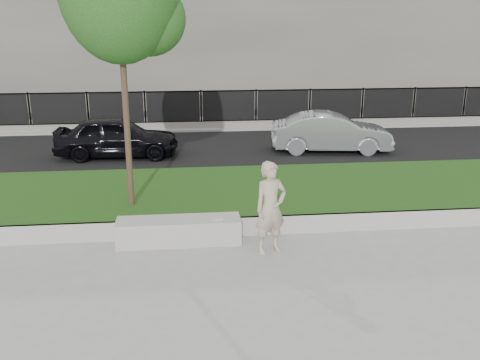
{
  "coord_description": "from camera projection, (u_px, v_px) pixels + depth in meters",
  "views": [
    {
      "loc": [
        -1.3,
        -9.18,
        4.32
      ],
      "look_at": [
        -0.19,
        1.2,
        1.15
      ],
      "focal_mm": 40.0,
      "sensor_mm": 36.0,
      "label": 1
    }
  ],
  "objects": [
    {
      "name": "car_dark",
      "position": [
        117.0,
        137.0,
        17.04
      ],
      "size": [
        3.91,
        1.67,
        1.32
      ],
      "primitive_type": "imported",
      "rotation": [
        0.0,
        0.0,
        1.54
      ],
      "color": "black",
      "rests_on": "street"
    },
    {
      "name": "stone_bench",
      "position": [
        179.0,
        231.0,
        10.66
      ],
      "size": [
        2.46,
        0.61,
        0.5
      ],
      "primitive_type": "cube",
      "color": "#A4A19A",
      "rests_on": "ground"
    },
    {
      "name": "building_facade",
      "position": [
        205.0,
        5.0,
        27.7
      ],
      "size": [
        34.0,
        10.0,
        10.0
      ],
      "primitive_type": "cube",
      "color": "#5A564F",
      "rests_on": "ground"
    },
    {
      "name": "man",
      "position": [
        271.0,
        208.0,
        10.07
      ],
      "size": [
        0.76,
        0.63,
        1.79
      ],
      "primitive_type": "imported",
      "rotation": [
        0.0,
        0.0,
        0.37
      ],
      "color": "#B5A68B",
      "rests_on": "ground"
    },
    {
      "name": "far_pavement",
      "position": [
        215.0,
        124.0,
        22.48
      ],
      "size": [
        34.0,
        3.0,
        0.12
      ],
      "primitive_type": "cube",
      "color": "gray",
      "rests_on": "ground"
    },
    {
      "name": "car_silver",
      "position": [
        331.0,
        132.0,
        17.74
      ],
      "size": [
        4.07,
        1.85,
        1.3
      ],
      "primitive_type": "imported",
      "rotation": [
        0.0,
        0.0,
        1.45
      ],
      "color": "#969A9F",
      "rests_on": "street"
    },
    {
      "name": "iron_fence",
      "position": [
        216.0,
        117.0,
        21.38
      ],
      "size": [
        32.0,
        0.3,
        1.5
      ],
      "color": "slate",
      "rests_on": "far_pavement"
    },
    {
      "name": "grass_bank",
      "position": [
        240.0,
        196.0,
        12.92
      ],
      "size": [
        34.0,
        4.0,
        0.4
      ],
      "primitive_type": "cube",
      "color": "black",
      "rests_on": "ground"
    },
    {
      "name": "street",
      "position": [
        223.0,
        150.0,
        18.21
      ],
      "size": [
        34.0,
        7.0,
        0.04
      ],
      "primitive_type": "cube",
      "color": "black",
      "rests_on": "ground"
    },
    {
      "name": "book",
      "position": [
        217.0,
        219.0,
        10.58
      ],
      "size": [
        0.27,
        0.22,
        0.03
      ],
      "primitive_type": "cube",
      "rotation": [
        0.0,
        0.0,
        0.24
      ],
      "color": "beige",
      "rests_on": "stone_bench"
    },
    {
      "name": "grass_kerb",
      "position": [
        250.0,
        226.0,
        11.05
      ],
      "size": [
        34.0,
        0.08,
        0.4
      ],
      "primitive_type": "cube",
      "color": "#A4A19A",
      "rests_on": "ground"
    },
    {
      "name": "ground",
      "position": [
        257.0,
        256.0,
        10.12
      ],
      "size": [
        90.0,
        90.0,
        0.0
      ],
      "primitive_type": "plane",
      "color": "gray",
      "rests_on": "ground"
    }
  ]
}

